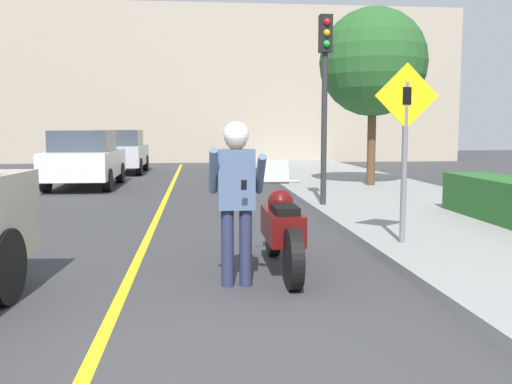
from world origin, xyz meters
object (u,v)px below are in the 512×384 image
at_px(parked_car_white, 85,158).
at_px(parked_car_silver, 121,151).
at_px(motorcycle, 282,229).
at_px(crossing_sign, 405,136).
at_px(traffic_light, 325,75).
at_px(street_tree, 373,62).
at_px(person_biker, 236,185).

relative_size(parked_car_white, parked_car_silver, 1.00).
relative_size(motorcycle, crossing_sign, 0.94).
height_order(crossing_sign, traffic_light, traffic_light).
distance_m(motorcycle, traffic_light, 5.79).
distance_m(traffic_light, parked_car_white, 8.29).
distance_m(traffic_light, parked_car_silver, 12.41).
height_order(street_tree, parked_car_silver, street_tree).
bearing_deg(person_biker, parked_car_silver, 101.68).
bearing_deg(street_tree, crossing_sign, -104.10).
relative_size(crossing_sign, parked_car_silver, 0.60).
bearing_deg(parked_car_silver, parked_car_white, -93.23).
bearing_deg(street_tree, traffic_light, -119.52).
height_order(traffic_light, parked_car_white, traffic_light).
bearing_deg(parked_car_silver, motorcycle, -75.81).
relative_size(street_tree, parked_car_white, 1.18).
bearing_deg(parked_car_white, parked_car_silver, 86.77).
distance_m(crossing_sign, parked_car_white, 11.39).
relative_size(person_biker, parked_car_silver, 0.43).
bearing_deg(person_biker, motorcycle, 47.34).
xyz_separation_m(traffic_light, parked_car_white, (-5.97, 5.40, -1.99)).
bearing_deg(street_tree, parked_car_white, 170.38).
distance_m(street_tree, parked_car_white, 8.78).
bearing_deg(parked_car_white, crossing_sign, -56.97).
bearing_deg(person_biker, crossing_sign, 32.40).
height_order(motorcycle, parked_car_white, parked_car_white).
distance_m(crossing_sign, traffic_light, 4.31).
xyz_separation_m(parked_car_white, parked_car_silver, (0.31, 5.47, 0.00)).
bearing_deg(person_biker, street_tree, 65.08).
height_order(crossing_sign, parked_car_white, crossing_sign).
xyz_separation_m(crossing_sign, traffic_light, (-0.22, 4.13, 1.21)).
bearing_deg(parked_car_silver, street_tree, -40.90).
xyz_separation_m(traffic_light, street_tree, (2.27, 4.00, 0.73)).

